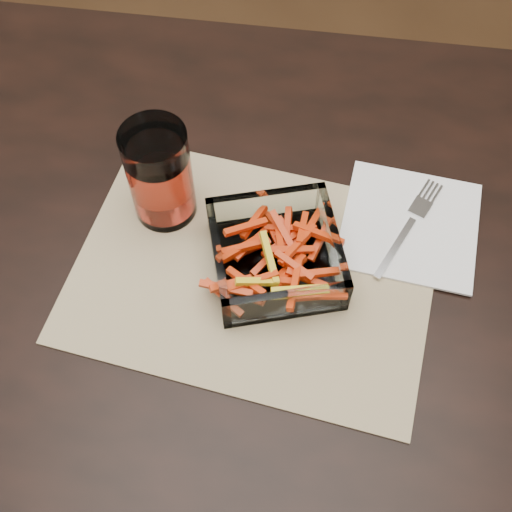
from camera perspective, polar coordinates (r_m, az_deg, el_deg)
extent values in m
plane|color=#331E0F|center=(1.52, 0.28, -14.94)|extent=(4.50, 4.50, 0.00)
cube|color=black|center=(0.84, 0.49, -1.20)|extent=(1.60, 0.90, 0.03)
cube|color=tan|center=(0.82, -0.22, -1.38)|extent=(0.49, 0.39, 0.00)
cube|color=white|center=(0.82, 1.71, -0.70)|extent=(0.19, 0.19, 0.01)
cube|color=white|center=(0.83, 0.86, 4.40)|extent=(0.15, 0.06, 0.06)
cube|color=white|center=(0.76, 2.74, -4.37)|extent=(0.15, 0.06, 0.06)
cube|color=white|center=(0.79, -3.38, -0.53)|extent=(0.06, 0.15, 0.06)
cube|color=white|center=(0.81, 6.79, 0.94)|extent=(0.06, 0.15, 0.06)
cylinder|color=white|center=(0.82, -8.56, 7.20)|extent=(0.08, 0.08, 0.14)
cylinder|color=red|center=(0.83, -8.41, 6.52)|extent=(0.07, 0.07, 0.09)
cube|color=white|center=(0.88, 13.52, 2.73)|extent=(0.19, 0.19, 0.00)
cube|color=silver|center=(0.85, 12.27, 0.74)|extent=(0.05, 0.10, 0.00)
cube|color=silver|center=(0.89, 14.39, 4.21)|extent=(0.03, 0.04, 0.00)
cube|color=silver|center=(0.91, 14.71, 5.86)|extent=(0.02, 0.03, 0.00)
cube|color=silver|center=(0.91, 15.06, 5.68)|extent=(0.02, 0.03, 0.00)
cube|color=silver|center=(0.91, 15.42, 5.49)|extent=(0.02, 0.03, 0.00)
cube|color=silver|center=(0.91, 15.77, 5.31)|extent=(0.02, 0.03, 0.00)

